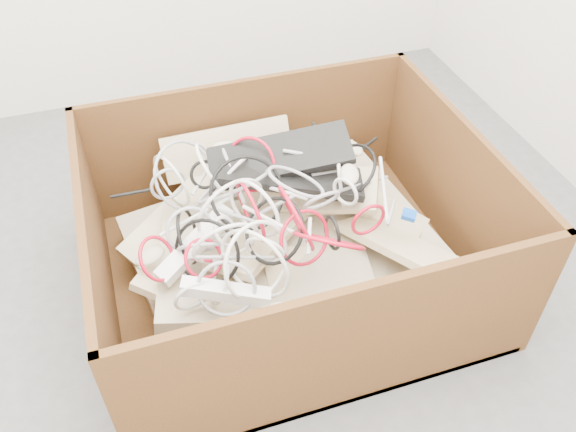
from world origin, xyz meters
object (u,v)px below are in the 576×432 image
object	(u,v)px
cardboard_box	(285,255)
power_strip_right	(226,292)
vga_plug	(409,215)
power_strip_left	(195,244)

from	to	relation	value
cardboard_box	power_strip_right	size ratio (longest dim) A/B	4.99
power_strip_right	vga_plug	bearing A→B (deg)	31.89
cardboard_box	power_strip_right	world-z (taller)	cardboard_box
power_strip_left	power_strip_right	world-z (taller)	power_strip_left
cardboard_box	power_strip_right	distance (m)	0.44
cardboard_box	vga_plug	xyz separation A→B (m)	(0.38, -0.14, 0.21)
vga_plug	cardboard_box	bearing A→B (deg)	-165.61
cardboard_box	power_strip_left	xyz separation A→B (m)	(-0.31, -0.06, 0.21)
power_strip_left	vga_plug	world-z (taller)	power_strip_left
cardboard_box	power_strip_left	size ratio (longest dim) A/B	4.22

